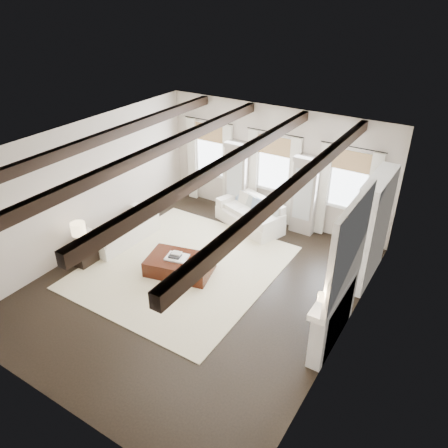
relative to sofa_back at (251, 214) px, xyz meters
The scene contains 15 objects.
ground 3.07m from the sofa_back, 84.56° to the right, with size 7.50×7.50×0.00m, color black.
room_shell 2.83m from the sofa_back, 64.12° to the right, with size 6.54×7.54×3.22m.
area_rug 2.67m from the sofa_back, 98.44° to the right, with size 4.13×4.56×0.02m, color beige.
sofa_back is the anchor object (origin of this frame).
sofa_left 3.44m from the sofa_back, 134.08° to the right, with size 0.95×1.99×0.84m.
ottoman 2.85m from the sofa_back, 96.46° to the right, with size 1.49×0.93×0.39m, color black.
tray 2.87m from the sofa_back, 97.60° to the right, with size 0.50×0.38×0.04m, color white.
book_lower 2.90m from the sofa_back, 98.26° to the right, with size 0.26×0.20×0.04m, color #262628.
book_upper 2.84m from the sofa_back, 98.52° to the right, with size 0.22×0.17×0.03m, color beige.
side_table_front 4.52m from the sofa_back, 124.14° to the right, with size 0.51×0.51×0.51m, color black.
lamp_front 4.55m from the sofa_back, 124.14° to the right, with size 0.34×0.34×0.58m.
side_table_back 1.10m from the sofa_back, 141.87° to the left, with size 0.38×0.38×0.57m, color black.
lamp_back 1.27m from the sofa_back, 141.87° to the left, with size 0.34×0.34×0.59m.
candlestick_near 4.65m from the sofa_back, 46.76° to the right, with size 0.15×0.15×0.74m.
candlestick_far 4.16m from the sofa_back, 39.98° to the right, with size 0.17×0.17×0.86m.
Camera 1 is at (4.69, -6.30, 6.03)m, focal length 35.00 mm.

